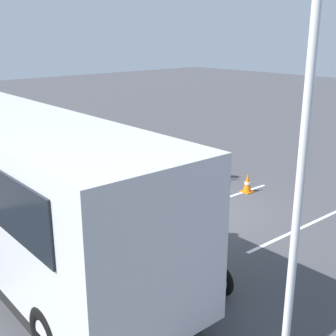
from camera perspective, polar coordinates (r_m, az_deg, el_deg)
The scene contains 14 objects.
ground_plane at distance 12.74m, azimuth 4.23°, elevation -5.63°, with size 80.00×80.00×0.00m, color #424247.
tour_bus at distance 10.16m, azimuth -18.34°, elevation -2.58°, with size 9.80×2.73×3.25m.
spectator_far_left at distance 10.29m, azimuth 0.36°, elevation -4.91°, with size 0.57×0.40×1.76m.
spectator_left at distance 11.25m, azimuth -3.11°, elevation -2.84°, with size 0.58×0.35×1.81m.
spectator_centre at distance 11.92m, azimuth -5.60°, elevation -2.25°, with size 0.58×0.33×1.66m.
spectator_right at distance 12.89m, azimuth -8.48°, elevation -0.56°, with size 0.57×0.33×1.75m.
spectator_far_right at distance 13.80m, azimuth -10.95°, elevation 0.54°, with size 0.58×0.35×1.76m.
parked_motorcycle_silver at distance 9.28m, azimuth 4.21°, elevation -11.47°, with size 2.05×0.63×0.99m.
stunt_motorcycle at distance 15.42m, azimuth 3.91°, elevation 0.86°, with size 2.05×0.58×1.23m.
flagpole at distance 4.26m, azimuth 15.86°, elevation -7.96°, with size 0.78×0.36×6.41m.
traffic_cone at distance 14.34m, azimuth 10.27°, elevation -1.93°, with size 0.34×0.34×0.63m.
bay_line_a at distance 12.22m, azimuth 16.98°, elevation -7.39°, with size 0.24×4.38×0.01m.
bay_line_b at distance 13.72m, azimuth 7.09°, elevation -4.01°, with size 0.23×4.06×0.01m.
bay_line_c at distance 15.58m, azimuth -0.59°, elevation -1.27°, with size 0.26×4.87×0.01m.
Camera 1 is at (-8.15, 8.48, 4.91)m, focal length 47.02 mm.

